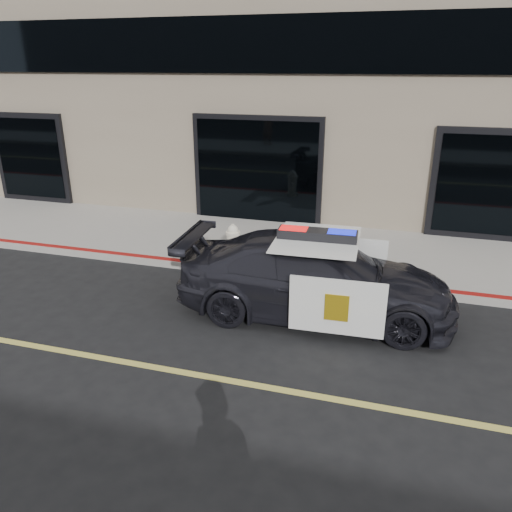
# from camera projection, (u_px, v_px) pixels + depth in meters

# --- Properties ---
(ground) EXTENTS (120.00, 120.00, 0.00)m
(ground) POSITION_uv_depth(u_px,v_px,m) (187.00, 373.00, 7.04)
(ground) COLOR black
(ground) RESTS_ON ground
(sidewalk_n) EXTENTS (60.00, 3.50, 0.15)m
(sidewalk_n) POSITION_uv_depth(u_px,v_px,m) (278.00, 246.00, 11.71)
(sidewalk_n) COLOR gray
(sidewalk_n) RESTS_ON ground
(police_car) EXTENTS (2.38, 4.85, 1.54)m
(police_car) POSITION_uv_depth(u_px,v_px,m) (316.00, 277.00, 8.48)
(police_car) COLOR black
(police_car) RESTS_ON ground
(fire_hydrant) EXTENTS (0.36, 0.50, 0.80)m
(fire_hydrant) POSITION_uv_depth(u_px,v_px,m) (233.00, 243.00, 10.56)
(fire_hydrant) COLOR white
(fire_hydrant) RESTS_ON sidewalk_n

